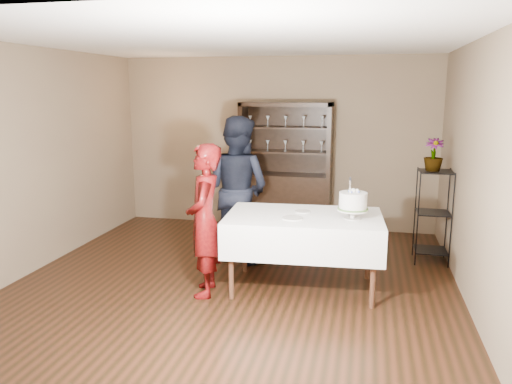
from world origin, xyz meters
TOP-DOWN VIEW (x-y plane):
  - floor at (0.00, 0.00)m, footprint 5.00×5.00m
  - ceiling at (0.00, 0.00)m, footprint 5.00×5.00m
  - back_wall at (0.00, 2.50)m, footprint 5.00×0.02m
  - wall_left at (-2.50, 0.00)m, footprint 0.02×5.00m
  - wall_right at (2.50, 0.00)m, footprint 0.02×5.00m
  - china_hutch at (0.20, 2.25)m, footprint 1.40×0.48m
  - plant_etagere at (2.28, 1.20)m, footprint 0.42×0.42m
  - cake_table at (0.79, -0.06)m, footprint 1.75×1.14m
  - woman at (-0.23, -0.43)m, footprint 0.51×0.67m
  - man at (-0.19, 0.77)m, footprint 1.09×0.96m
  - cake at (1.31, -0.11)m, footprint 0.37×0.37m
  - plate_near at (0.69, -0.24)m, footprint 0.26×0.26m
  - plate_far at (0.76, 0.07)m, footprint 0.21×0.21m
  - potted_plant at (2.23, 1.18)m, footprint 0.25×0.25m

SIDE VIEW (x-z plane):
  - floor at x=0.00m, z-range 0.00..0.00m
  - cake_table at x=0.79m, z-range 0.22..1.07m
  - plant_etagere at x=2.28m, z-range 0.05..1.25m
  - china_hutch at x=0.20m, z-range -0.34..1.66m
  - woman at x=-0.23m, z-range 0.00..1.64m
  - plate_near at x=0.69m, z-range 0.84..0.86m
  - plate_far at x=0.76m, z-range 0.84..0.86m
  - man at x=-0.19m, z-range 0.00..1.87m
  - cake at x=1.31m, z-range 0.80..1.25m
  - back_wall at x=0.00m, z-range 0.00..2.70m
  - wall_left at x=-2.50m, z-range 0.00..2.70m
  - wall_right at x=2.50m, z-range 0.00..2.70m
  - potted_plant at x=2.23m, z-range 1.19..1.60m
  - ceiling at x=0.00m, z-range 2.70..2.70m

